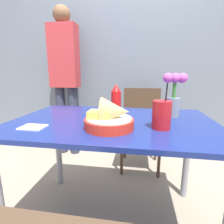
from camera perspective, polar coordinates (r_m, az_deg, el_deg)
name	(u,v)px	position (r m, az deg, el deg)	size (l,w,h in m)	color
ground_plane	(113,220)	(1.44, 0.22, -31.71)	(12.00, 12.00, 0.00)	gray
wall_window	(129,49)	(2.30, 5.44, 19.92)	(7.00, 0.06, 2.60)	slate
dining_table	(113,135)	(1.10, 0.25, -7.41)	(1.21, 0.80, 0.73)	navy
chair_far_window	(141,119)	(1.93, 9.54, -2.40)	(0.40, 0.40, 0.84)	#473323
food_basket	(111,118)	(0.89, -0.40, -1.94)	(0.25, 0.25, 0.16)	red
ketchup_bottle	(116,101)	(1.12, 1.34, 3.55)	(0.06, 0.06, 0.21)	red
drink_cup	(162,116)	(0.92, 15.87, -1.18)	(0.10, 0.10, 0.23)	red
flower_vase	(174,94)	(1.18, 19.56, 5.46)	(0.15, 0.09, 0.28)	gray
napkin	(33,127)	(1.00, -24.39, -4.51)	(0.12, 0.10, 0.01)	white
person_standing	(65,73)	(2.18, -15.11, 12.26)	(0.32, 0.19, 1.74)	#2D3347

